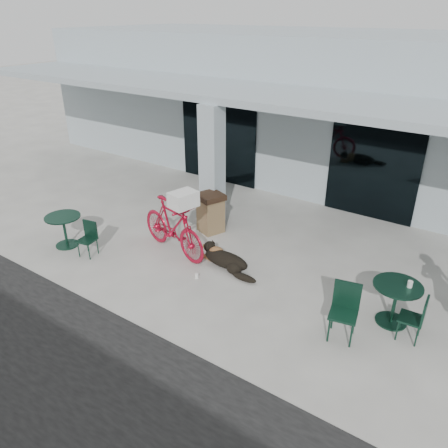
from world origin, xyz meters
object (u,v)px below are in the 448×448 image
Objects in this scene: cafe_chair_far_a at (343,314)px; trash_receptacle at (211,213)px; bicycle at (173,227)px; dog at (226,259)px; cafe_table_far at (394,304)px; cafe_chair_far_b at (411,318)px; cafe_chair_near at (87,240)px; cafe_table_near at (65,231)px.

trash_receptacle reaches higher than cafe_chair_far_a.
bicycle is 1.47m from dog.
dog is 1.47× the size of cafe_table_far.
cafe_chair_near is at bearing -82.73° from cafe_chair_far_b.
dog is at bearing -43.24° from trash_receptacle.
dog is 3.24m from cafe_chair_near.
trash_receptacle is at bearing 47.76° from cafe_chair_near.
cafe_chair_far_a is at bearing -59.18° from cafe_chair_far_b.
bicycle is 4.97m from cafe_table_far.
trash_receptacle is (1.61, 2.61, 0.10)m from cafe_chair_near.
dog is 1.84m from trash_receptacle.
dog is 3.99m from cafe_table_near.
trash_receptacle is (-4.88, 1.08, 0.11)m from cafe_table_far.
cafe_table_near is 0.96× the size of cafe_chair_far_b.
trash_receptacle is (-5.23, 1.36, 0.08)m from cafe_chair_far_b.
dog is 1.52× the size of cafe_table_near.
trash_receptacle is (-4.27, 2.01, 0.00)m from cafe_chair_far_a.
bicycle is 2.66m from cafe_table_near.
bicycle is 2.53× the size of cafe_chair_far_b.
cafe_chair_far_a is (2.94, -0.77, 0.30)m from dog.
dog is at bearing -177.36° from cafe_table_far.
dog is 1.55× the size of cafe_chair_near.
dog is 1.47× the size of cafe_chair_far_b.
bicycle is 4.39m from cafe_chair_far_a.
bicycle is at bearing -93.11° from trash_receptacle.
cafe_chair_far_a reaches higher than cafe_chair_far_b.
bicycle reaches higher than cafe_table_near.
cafe_table_far is at bearing 44.66° from cafe_chair_far_a.
cafe_chair_far_b reaches higher than cafe_chair_near.
cafe_table_near is 6.71m from cafe_chair_far_a.
cafe_chair_near is at bearing -1.04° from cafe_table_near.
bicycle is 2.14× the size of cafe_chair_far_a.
bicycle is 2.63× the size of cafe_table_near.
cafe_chair_far_b is (7.65, 1.24, 0.04)m from cafe_table_near.
cafe_table_near is 0.81× the size of cafe_chair_far_a.
trash_receptacle is (2.42, 2.60, 0.12)m from cafe_table_near.
cafe_table_near is (-3.74, -1.35, 0.18)m from dog.
cafe_chair_near is (0.81, -0.01, 0.02)m from cafe_table_near.
cafe_chair_near is 0.95× the size of cafe_chair_far_b.
cafe_chair_near is 0.80× the size of trash_receptacle.
cafe_table_near is 0.96× the size of cafe_table_far.
cafe_chair_far_a is 4.72m from trash_receptacle.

